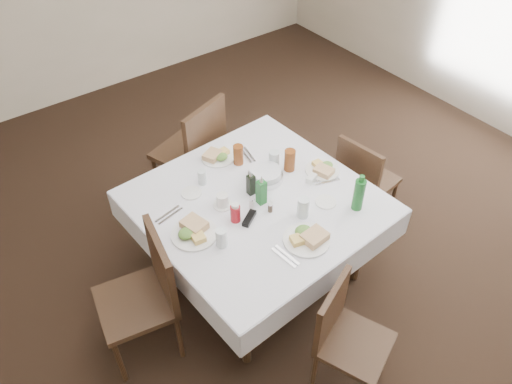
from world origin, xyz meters
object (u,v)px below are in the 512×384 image
water_e (274,160)px  water_w (221,238)px  dining_table (256,208)px  chair_east (363,178)px  oil_cruet_dark (251,184)px  green_bottle (359,194)px  chair_north (196,148)px  oil_cruet_green (261,191)px  bread_basket (265,175)px  chair_south (344,332)px  ketchup_bottle (235,213)px  water_n (202,177)px  water_s (303,208)px  coffee_mug (223,201)px  chair_west (148,290)px

water_e → water_w: bearing=-151.2°
dining_table → chair_east: (1.01, -0.07, -0.20)m
water_w → oil_cruet_dark: oil_cruet_dark is taller
oil_cruet_dark → green_bottle: green_bottle is taller
chair_north → oil_cruet_green: bearing=-94.5°
bread_basket → chair_south: bearing=-103.5°
bread_basket → chair_north: bearing=96.1°
water_w → bread_basket: 0.68m
chair_north → ketchup_bottle: (-0.32, -1.03, 0.25)m
dining_table → oil_cruet_dark: oil_cruet_dark is taller
water_n → green_bottle: green_bottle is taller
water_s → coffee_mug: size_ratio=1.12×
coffee_mug → chair_west: bearing=-166.7°
chair_west → water_s: size_ratio=6.64×
chair_north → dining_table: bearing=-95.6°
chair_east → oil_cruet_dark: bearing=171.4°
water_n → chair_north: bearing=63.7°
chair_north → water_w: bearing=-113.8°
chair_west → chair_south: bearing=-48.7°
water_n → water_s: water_s is taller
chair_south → oil_cruet_dark: bearing=84.6°
water_n → water_w: (-0.22, -0.56, 0.01)m
chair_north → green_bottle: 1.51m
green_bottle → oil_cruet_green: bearing=138.4°
oil_cruet_dark → bread_basket: bearing=18.5°
ketchup_bottle → water_w: bearing=-146.9°
water_n → coffee_mug: bearing=-92.7°
oil_cruet_green → oil_cruet_dark: bearing=90.8°
water_w → ketchup_bottle: bearing=33.1°
coffee_mug → green_bottle: bearing=-38.3°
oil_cruet_dark → ketchup_bottle: (-0.24, -0.15, -0.02)m
water_n → oil_cruet_dark: 0.36m
chair_east → water_e: bearing=158.4°
oil_cruet_dark → green_bottle: bearing=-48.4°
green_bottle → water_w: bearing=163.7°
chair_west → water_n: 0.87m
water_w → oil_cruet_green: 0.46m
water_s → ketchup_bottle: 0.44m
chair_east → water_w: (-1.43, -0.12, 0.34)m
oil_cruet_dark → coffee_mug: (-0.22, 0.02, -0.04)m
chair_east → oil_cruet_dark: (-1.00, 0.15, 0.36)m
chair_west → water_w: size_ratio=7.26×
chair_south → green_bottle: 0.88m
oil_cruet_dark → water_n: bearing=126.0°
ketchup_bottle → chair_east: bearing=-0.1°
water_w → ketchup_bottle: (0.19, 0.13, 0.00)m
oil_cruet_dark → green_bottle: 0.72m
green_bottle → water_e: bearing=105.0°
chair_north → water_s: (0.06, -1.26, 0.25)m
chair_north → water_n: (-0.29, -0.59, 0.24)m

